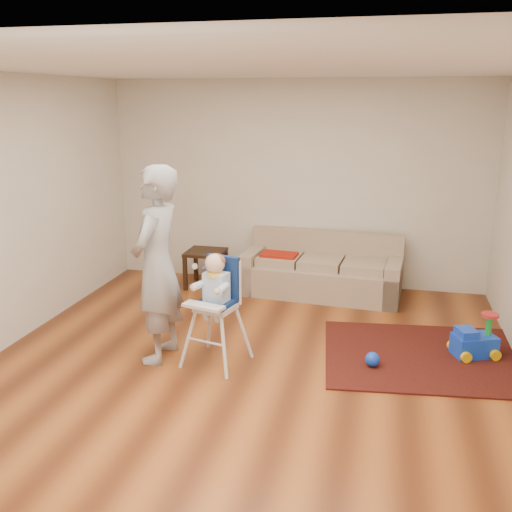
% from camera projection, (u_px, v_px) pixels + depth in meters
% --- Properties ---
extents(ground, '(5.50, 5.50, 0.00)m').
position_uv_depth(ground, '(246.00, 370.00, 5.32)').
color(ground, '#532510').
rests_on(ground, ground).
extents(room_envelope, '(5.04, 5.52, 2.72)m').
position_uv_depth(room_envelope, '(259.00, 162.00, 5.31)').
color(room_envelope, beige).
rests_on(room_envelope, ground).
extents(sofa, '(2.05, 0.97, 0.77)m').
position_uv_depth(sofa, '(321.00, 265.00, 7.28)').
color(sofa, gray).
rests_on(sofa, ground).
extents(side_table, '(0.49, 0.49, 0.49)m').
position_uv_depth(side_table, '(206.00, 269.00, 7.63)').
color(side_table, black).
rests_on(side_table, ground).
extents(area_rug, '(2.24, 1.78, 0.02)m').
position_uv_depth(area_rug, '(432.00, 356.00, 5.58)').
color(area_rug, black).
rests_on(area_rug, ground).
extents(ride_on_toy, '(0.47, 0.41, 0.43)m').
position_uv_depth(ride_on_toy, '(475.00, 335.00, 5.54)').
color(ride_on_toy, blue).
rests_on(ride_on_toy, area_rug).
extents(toy_ball, '(0.14, 0.14, 0.14)m').
position_uv_depth(toy_ball, '(372.00, 359.00, 5.35)').
color(toy_ball, blue).
rests_on(toy_ball, area_rug).
extents(high_chair, '(0.61, 0.61, 1.09)m').
position_uv_depth(high_chair, '(216.00, 311.00, 5.34)').
color(high_chair, silver).
rests_on(high_chair, ground).
extents(adult, '(0.47, 0.70, 1.88)m').
position_uv_depth(adult, '(157.00, 265.00, 5.34)').
color(adult, '#959597').
rests_on(adult, ground).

